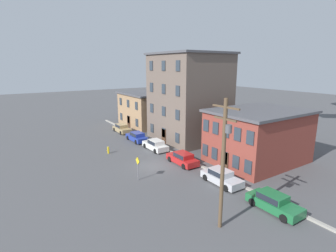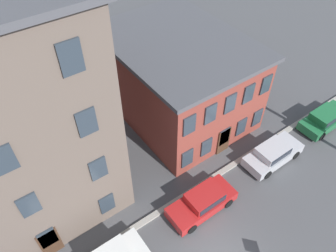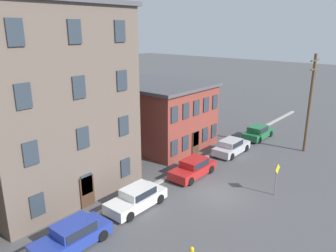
{
  "view_description": "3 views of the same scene",
  "coord_description": "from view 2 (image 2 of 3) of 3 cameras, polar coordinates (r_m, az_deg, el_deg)",
  "views": [
    {
      "loc": [
        25.16,
        -14.46,
        11.55
      ],
      "look_at": [
        0.02,
        2.02,
        4.56
      ],
      "focal_mm": 28.0,
      "sensor_mm": 36.0,
      "label": 1
    },
    {
      "loc": [
        -6.63,
        -4.25,
        18.14
      ],
      "look_at": [
        0.35,
        5.39,
        6.11
      ],
      "focal_mm": 35.0,
      "sensor_mm": 36.0,
      "label": 2
    },
    {
      "loc": [
        -18.92,
        -10.99,
        11.71
      ],
      "look_at": [
        0.37,
        5.06,
        4.16
      ],
      "focal_mm": 35.0,
      "sensor_mm": 36.0,
      "label": 3
    }
  ],
  "objects": [
    {
      "name": "kerb_strip",
      "position": [
        21.13,
        0.67,
        -13.41
      ],
      "size": [
        56.0,
        0.36,
        0.16
      ],
      "primitive_type": "cube",
      "color": "#9E998E",
      "rests_on": "ground_plane"
    },
    {
      "name": "apartment_far",
      "position": [
        24.84,
        1.6,
        8.34
      ],
      "size": [
        8.66,
        11.37,
        6.4
      ],
      "color": "brown",
      "rests_on": "ground_plane"
    },
    {
      "name": "car_red",
      "position": [
        20.56,
        6.06,
        -12.88
      ],
      "size": [
        4.4,
        1.92,
        1.43
      ],
      "color": "#B21E1E",
      "rests_on": "ground_plane"
    },
    {
      "name": "car_silver",
      "position": [
        23.81,
        17.79,
        -4.55
      ],
      "size": [
        4.4,
        1.92,
        1.43
      ],
      "color": "#B7B7BC",
      "rests_on": "ground_plane"
    },
    {
      "name": "car_green",
      "position": [
        27.81,
        25.68,
        1.23
      ],
      "size": [
        4.4,
        1.92,
        1.43
      ],
      "color": "#1E6638",
      "rests_on": "ground_plane"
    }
  ]
}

